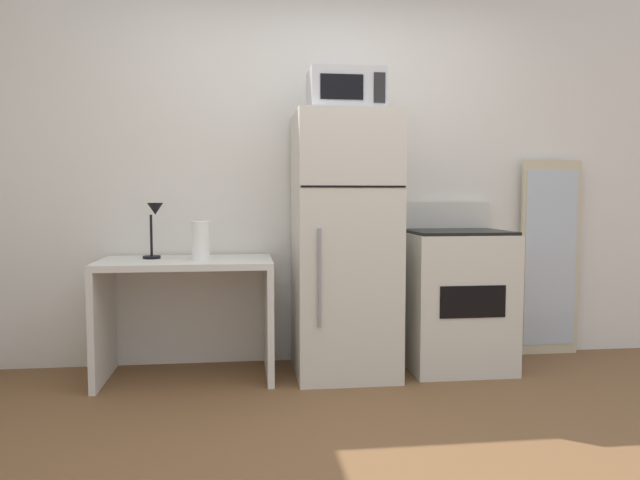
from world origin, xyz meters
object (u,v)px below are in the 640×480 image
(paper_towel_roll, at_px, (201,241))
(microwave, at_px, (345,92))
(refrigerator, at_px, (344,245))
(oven_range, at_px, (456,298))
(desk, at_px, (187,297))
(desk_lamp, at_px, (154,221))
(leaning_mirror, at_px, (550,258))

(paper_towel_roll, xyz_separation_m, microwave, (0.90, 0.01, 0.93))
(refrigerator, bearing_deg, oven_range, 2.14)
(paper_towel_roll, distance_m, oven_range, 1.71)
(desk, distance_m, oven_range, 1.76)
(desk_lamp, distance_m, paper_towel_roll, 0.34)
(leaning_mirror, bearing_deg, refrigerator, -169.64)
(desk, xyz_separation_m, desk_lamp, (-0.20, 0.06, 0.47))
(refrigerator, xyz_separation_m, microwave, (0.00, -0.02, 0.96))
(desk_lamp, relative_size, refrigerator, 0.21)
(desk, relative_size, oven_range, 0.97)
(paper_towel_roll, bearing_deg, refrigerator, 2.29)
(refrigerator, bearing_deg, paper_towel_roll, -177.71)
(oven_range, bearing_deg, refrigerator, -177.86)
(paper_towel_roll, relative_size, microwave, 0.52)
(oven_range, height_order, leaning_mirror, leaning_mirror)
(refrigerator, xyz_separation_m, oven_range, (0.76, 0.03, -0.37))
(desk, relative_size, desk_lamp, 3.02)
(desk, distance_m, leaning_mirror, 2.57)
(paper_towel_roll, bearing_deg, leaning_mirror, 7.42)
(desk, xyz_separation_m, oven_range, (1.76, 0.01, -0.05))
(microwave, bearing_deg, paper_towel_roll, -179.05)
(desk, distance_m, microwave, 1.62)
(desk, height_order, oven_range, oven_range)
(refrigerator, xyz_separation_m, leaning_mirror, (1.55, 0.28, -0.13))
(oven_range, bearing_deg, microwave, -176.26)
(desk, height_order, refrigerator, refrigerator)
(refrigerator, distance_m, microwave, 0.96)
(refrigerator, height_order, leaning_mirror, refrigerator)
(microwave, height_order, oven_range, microwave)
(desk_lamp, relative_size, microwave, 0.77)
(refrigerator, relative_size, oven_range, 1.52)
(desk, relative_size, microwave, 2.32)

